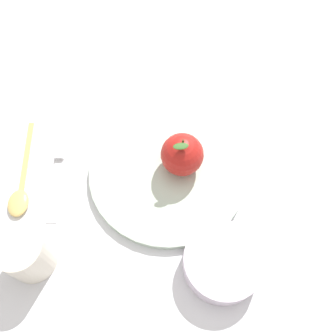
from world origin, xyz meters
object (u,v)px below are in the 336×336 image
side_bowl (223,262)px  spoon (20,191)px  knife (60,158)px  dinner_plate (168,171)px  apple (182,155)px  cup (25,253)px

side_bowl → spoon: side_bowl is taller
side_bowl → spoon: size_ratio=0.67×
spoon → knife: bearing=159.9°
dinner_plate → spoon: size_ratio=1.51×
dinner_plate → side_bowl: (0.12, 0.14, 0.02)m
dinner_plate → apple: bearing=133.6°
dinner_plate → knife: size_ratio=1.41×
cup → apple: bearing=146.8°
knife → dinner_plate: bearing=103.5°
spoon → apple: bearing=121.3°
apple → cup: apple is taller
dinner_plate → knife: dinner_plate is taller
cup → spoon: 0.13m
side_bowl → knife: size_ratio=0.63×
apple → knife: bearing=-73.2°
apple → cup: 0.28m
knife → apple: bearing=106.8°
side_bowl → dinner_plate: bearing=-130.9°
dinner_plate → apple: 0.05m
dinner_plate → side_bowl: bearing=49.1°
apple → spoon: bearing=-58.7°
cup → knife: (-0.17, -0.05, -0.04)m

